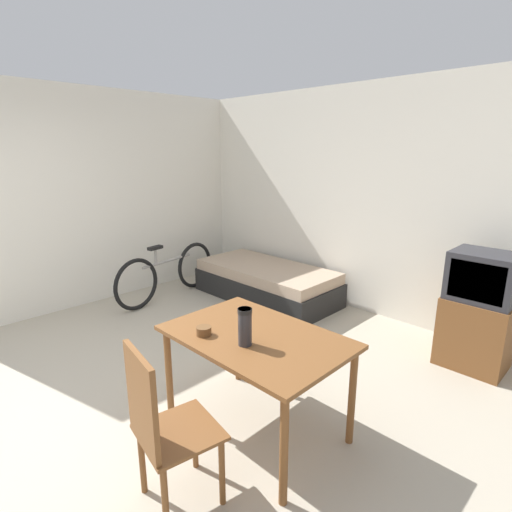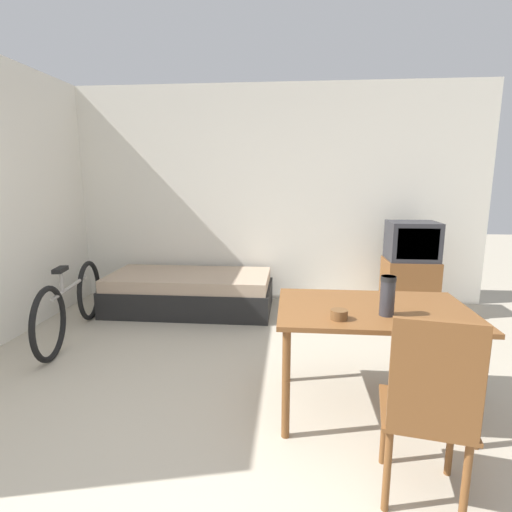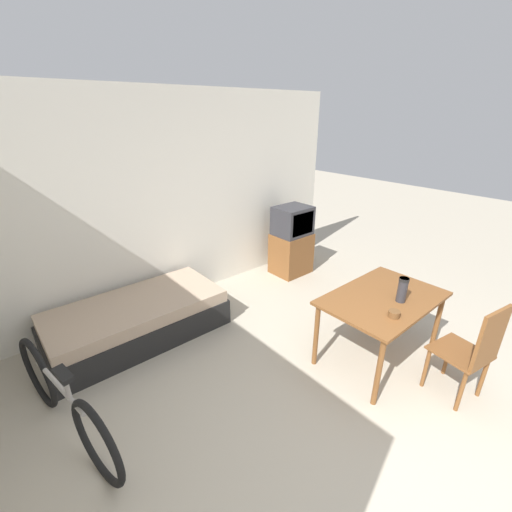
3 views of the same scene
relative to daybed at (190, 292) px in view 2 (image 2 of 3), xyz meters
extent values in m
plane|color=#B2A893|center=(0.78, -2.76, -0.22)|extent=(20.00, 20.00, 0.00)
cube|color=silver|center=(0.78, 0.57, 1.13)|extent=(5.62, 0.06, 2.70)
cube|color=black|center=(0.00, 0.00, -0.07)|extent=(1.94, 0.92, 0.31)
cube|color=tan|center=(0.00, 0.00, 0.16)|extent=(1.88, 0.89, 0.14)
cube|color=brown|center=(2.57, 0.07, 0.10)|extent=(0.56, 0.48, 0.65)
cube|color=#2D2D33|center=(2.57, 0.07, 0.65)|extent=(0.54, 0.45, 0.44)
cube|color=black|center=(2.57, -0.15, 0.65)|extent=(0.44, 0.01, 0.34)
cube|color=brown|center=(1.75, -1.97, 0.50)|extent=(1.24, 0.82, 0.03)
cylinder|color=brown|center=(1.19, -2.32, 0.13)|extent=(0.05, 0.05, 0.70)
cylinder|color=brown|center=(2.31, -2.32, 0.13)|extent=(0.05, 0.05, 0.70)
cylinder|color=brown|center=(1.19, -1.62, 0.13)|extent=(0.05, 0.05, 0.70)
cylinder|color=brown|center=(2.31, -1.62, 0.13)|extent=(0.05, 0.05, 0.70)
cube|color=brown|center=(1.87, -2.70, 0.22)|extent=(0.48, 0.48, 0.02)
cube|color=brown|center=(1.84, -2.89, 0.50)|extent=(0.38, 0.10, 0.53)
cylinder|color=brown|center=(2.07, -2.56, -0.01)|extent=(0.04, 0.04, 0.43)
cylinder|color=brown|center=(1.73, -2.50, -0.01)|extent=(0.04, 0.04, 0.43)
cylinder|color=brown|center=(2.01, -2.89, -0.01)|extent=(0.04, 0.04, 0.43)
cylinder|color=brown|center=(1.68, -2.83, -0.01)|extent=(0.04, 0.04, 0.43)
torus|color=black|center=(-1.05, -0.40, 0.11)|extent=(0.16, 0.66, 0.66)
torus|color=black|center=(-0.87, -1.44, 0.11)|extent=(0.16, 0.66, 0.66)
cylinder|color=gray|center=(-0.96, -0.92, 0.29)|extent=(0.17, 0.81, 0.04)
cylinder|color=gray|center=(-0.93, -1.10, 0.39)|extent=(0.04, 0.04, 0.20)
cube|color=black|center=(-0.93, -1.10, 0.51)|extent=(0.11, 0.21, 0.04)
cylinder|color=#2D2D33|center=(1.80, -2.12, 0.64)|extent=(0.09, 0.09, 0.25)
cylinder|color=black|center=(1.80, -2.12, 0.75)|extent=(0.09, 0.09, 0.03)
cylinder|color=brown|center=(1.50, -2.22, 0.54)|extent=(0.10, 0.10, 0.06)
camera|label=1|loc=(3.49, -3.73, 1.73)|focal=28.00mm
camera|label=2|loc=(1.21, -4.53, 1.35)|focal=28.00mm
camera|label=3|loc=(-1.11, -3.40, 2.21)|focal=24.00mm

